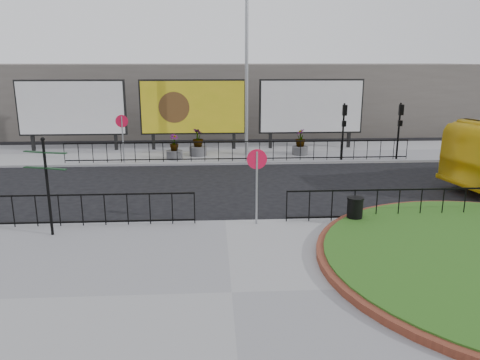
{
  "coord_description": "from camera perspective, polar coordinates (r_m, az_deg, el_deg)",
  "views": [
    {
      "loc": [
        -0.39,
        -14.75,
        5.3
      ],
      "look_at": [
        0.54,
        0.91,
        1.26
      ],
      "focal_mm": 35.0,
      "sensor_mm": 36.0,
      "label": 1
    }
  ],
  "objects": [
    {
      "name": "ground",
      "position": [
        15.68,
        -1.79,
        -5.33
      ],
      "size": [
        90.0,
        90.0,
        0.0
      ],
      "primitive_type": "plane",
      "color": "black",
      "rests_on": "ground"
    },
    {
      "name": "pavement_near",
      "position": [
        11.07,
        -1.02,
        -13.8
      ],
      "size": [
        30.0,
        10.0,
        0.12
      ],
      "primitive_type": "cube",
      "color": "gray",
      "rests_on": "ground"
    },
    {
      "name": "pavement_far",
      "position": [
        27.26,
        -2.53,
        3.33
      ],
      "size": [
        44.0,
        6.0,
        0.12
      ],
      "primitive_type": "cube",
      "color": "gray",
      "rests_on": "ground"
    },
    {
      "name": "railing_near_left",
      "position": [
        16.18,
        -23.58,
        -3.45
      ],
      "size": [
        10.0,
        0.1,
        1.1
      ],
      "primitive_type": null,
      "color": "black",
      "rests_on": "pavement_near"
    },
    {
      "name": "railing_near_right",
      "position": [
        16.66,
        21.19,
        -2.71
      ],
      "size": [
        9.0,
        0.1,
        1.1
      ],
      "primitive_type": null,
      "color": "black",
      "rests_on": "pavement_near"
    },
    {
      "name": "railing_far",
      "position": [
        24.53,
        -0.1,
        3.55
      ],
      "size": [
        18.0,
        0.1,
        1.1
      ],
      "primitive_type": null,
      "color": "black",
      "rests_on": "pavement_far"
    },
    {
      "name": "speed_sign_far",
      "position": [
        24.82,
        -14.17,
        6.16
      ],
      "size": [
        0.64,
        0.07,
        2.47
      ],
      "color": "gray",
      "rests_on": "pavement_far"
    },
    {
      "name": "speed_sign_near",
      "position": [
        14.81,
        2.06,
        1.22
      ],
      "size": [
        0.64,
        0.07,
        2.47
      ],
      "color": "gray",
      "rests_on": "pavement_near"
    },
    {
      "name": "billboard_left",
      "position": [
        29.01,
        -19.84,
        8.24
      ],
      "size": [
        6.2,
        0.31,
        4.1
      ],
      "color": "black",
      "rests_on": "pavement_far"
    },
    {
      "name": "billboard_mid",
      "position": [
        27.87,
        -5.75,
        8.8
      ],
      "size": [
        6.2,
        0.31,
        4.1
      ],
      "color": "black",
      "rests_on": "pavement_far"
    },
    {
      "name": "billboard_right",
      "position": [
        28.47,
        8.65,
        8.82
      ],
      "size": [
        6.2,
        0.31,
        4.1
      ],
      "color": "black",
      "rests_on": "pavement_far"
    },
    {
      "name": "lamp_post",
      "position": [
        25.82,
        0.82,
        13.37
      ],
      "size": [
        0.74,
        0.18,
        9.23
      ],
      "color": "gray",
      "rests_on": "pavement_far"
    },
    {
      "name": "signal_pole_a",
      "position": [
        25.26,
        12.54,
        6.81
      ],
      "size": [
        0.22,
        0.26,
        3.0
      ],
      "color": "black",
      "rests_on": "pavement_far"
    },
    {
      "name": "signal_pole_b",
      "position": [
        26.24,
        18.89,
        6.65
      ],
      "size": [
        0.22,
        0.26,
        3.0
      ],
      "color": "black",
      "rests_on": "pavement_far"
    },
    {
      "name": "building_backdrop",
      "position": [
        36.86,
        -2.84,
        10.05
      ],
      "size": [
        40.0,
        10.0,
        5.0
      ],
      "primitive_type": "cube",
      "color": "#5F5953",
      "rests_on": "ground"
    },
    {
      "name": "fingerpost_sign",
      "position": [
        14.99,
        -22.51,
        0.35
      ],
      "size": [
        1.39,
        0.63,
        3.01
      ],
      "rotation": [
        0.0,
        0.0,
        -0.37
      ],
      "color": "black",
      "rests_on": "pavement_near"
    },
    {
      "name": "litter_bin",
      "position": [
        15.6,
        13.82,
        -3.64
      ],
      "size": [
        0.54,
        0.54,
        0.9
      ],
      "color": "black",
      "rests_on": "pavement_near"
    },
    {
      "name": "planter_a",
      "position": [
        25.42,
        -8.02,
        3.65
      ],
      "size": [
        0.87,
        0.87,
        1.34
      ],
      "color": "#4C4C4F",
      "rests_on": "pavement_far"
    },
    {
      "name": "planter_b",
      "position": [
        26.17,
        -5.15,
        4.23
      ],
      "size": [
        0.96,
        0.96,
        1.53
      ],
      "color": "#4C4C4F",
      "rests_on": "pavement_far"
    },
    {
      "name": "planter_c",
      "position": [
        26.55,
        7.34,
        4.3
      ],
      "size": [
        0.89,
        0.89,
        1.46
      ],
      "color": "#4C4C4F",
      "rests_on": "pavement_far"
    }
  ]
}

